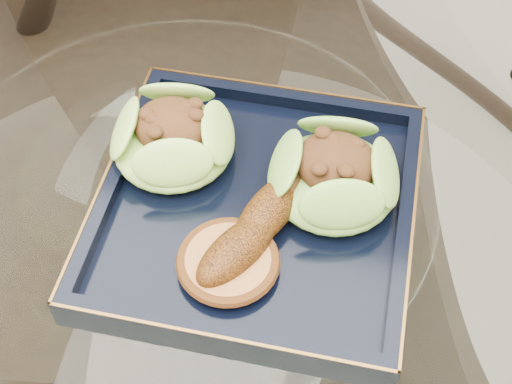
# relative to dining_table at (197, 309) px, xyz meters

# --- Properties ---
(dining_table) EXTENTS (1.13, 1.13, 0.77)m
(dining_table) POSITION_rel_dining_table_xyz_m (0.00, 0.00, 0.00)
(dining_table) COLOR white
(dining_table) RESTS_ON ground
(dining_chair) EXTENTS (0.58, 0.58, 1.06)m
(dining_chair) POSITION_rel_dining_table_xyz_m (-0.18, 0.32, -0.01)
(dining_chair) COLOR black
(dining_chair) RESTS_ON ground
(navy_plate) EXTENTS (0.29, 0.29, 0.02)m
(navy_plate) POSITION_rel_dining_table_xyz_m (0.06, 0.02, 0.17)
(navy_plate) COLOR black
(navy_plate) RESTS_ON dining_table
(lettuce_wrap_left) EXTENTS (0.12, 0.12, 0.04)m
(lettuce_wrap_left) POSITION_rel_dining_table_xyz_m (-0.03, 0.06, 0.20)
(lettuce_wrap_left) COLOR #6CA830
(lettuce_wrap_left) RESTS_ON navy_plate
(lettuce_wrap_right) EXTENTS (0.13, 0.13, 0.04)m
(lettuce_wrap_right) POSITION_rel_dining_table_xyz_m (0.12, 0.05, 0.20)
(lettuce_wrap_right) COLOR #669B2D
(lettuce_wrap_right) RESTS_ON navy_plate
(roasted_plantain) EXTENTS (0.09, 0.17, 0.03)m
(roasted_plantain) POSITION_rel_dining_table_xyz_m (0.07, 0.01, 0.20)
(roasted_plantain) COLOR #66340A
(roasted_plantain) RESTS_ON navy_plate
(crumb_patty) EXTENTS (0.08, 0.08, 0.01)m
(crumb_patty) POSITION_rel_dining_table_xyz_m (0.06, -0.05, 0.19)
(crumb_patty) COLOR #B3703B
(crumb_patty) RESTS_ON navy_plate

